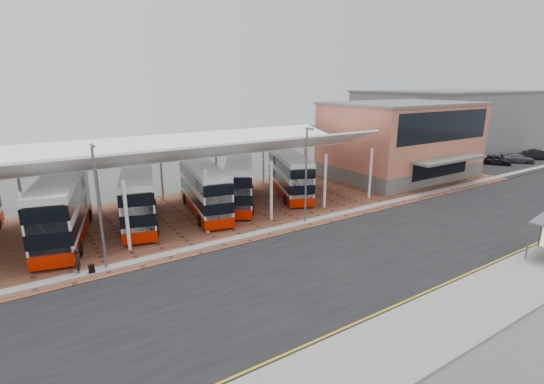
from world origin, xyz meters
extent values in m
plane|color=#4A4D48|center=(0.00, 0.00, 0.00)|extent=(140.00, 140.00, 0.00)
cube|color=black|center=(0.00, -1.00, 0.01)|extent=(120.00, 14.00, 0.02)
cube|color=brown|center=(2.00, 13.00, 0.03)|extent=(72.00, 16.00, 0.06)
cube|color=gray|center=(0.00, -9.00, 0.07)|extent=(120.00, 4.00, 0.14)
cube|color=gray|center=(0.00, 6.20, 0.07)|extent=(120.00, 0.80, 0.14)
cube|color=black|center=(44.00, 10.00, 0.04)|extent=(22.00, 10.00, 0.08)
cube|color=#C19E10|center=(0.00, -7.00, 0.03)|extent=(120.00, 0.12, 0.01)
cube|color=#C19E10|center=(0.00, -6.70, 0.03)|extent=(120.00, 0.12, 0.01)
cylinder|color=white|center=(-18.00, 8.50, 2.60)|extent=(0.26, 0.26, 5.20)
cylinder|color=white|center=(-18.00, 19.50, 2.30)|extent=(0.26, 0.26, 4.60)
cylinder|color=white|center=(-12.00, 8.50, 2.60)|extent=(0.26, 0.26, 5.20)
cylinder|color=white|center=(-12.00, 19.50, 2.30)|extent=(0.26, 0.26, 4.60)
cylinder|color=white|center=(-6.00, 8.50, 2.60)|extent=(0.26, 0.26, 5.20)
cylinder|color=white|center=(-6.00, 19.50, 2.30)|extent=(0.26, 0.26, 4.60)
cylinder|color=white|center=(0.00, 8.50, 2.60)|extent=(0.26, 0.26, 5.20)
cylinder|color=white|center=(0.00, 19.50, 2.30)|extent=(0.26, 0.26, 4.60)
cylinder|color=white|center=(6.00, 8.50, 2.60)|extent=(0.26, 0.26, 5.20)
cylinder|color=white|center=(6.00, 19.50, 2.30)|extent=(0.26, 0.26, 4.60)
cylinder|color=white|center=(12.00, 8.50, 2.60)|extent=(0.26, 0.26, 5.20)
cylinder|color=white|center=(12.00, 19.50, 2.30)|extent=(0.26, 0.26, 4.60)
cube|color=white|center=(-6.00, 10.70, 6.10)|extent=(37.00, 4.95, 1.95)
cube|color=white|center=(-6.00, 16.30, 5.90)|extent=(37.00, 7.12, 1.43)
cube|color=#615E5B|center=(23.00, 14.00, 0.90)|extent=(18.00, 12.00, 1.80)
cube|color=#C16D56|center=(23.00, 14.00, 5.40)|extent=(18.00, 12.00, 7.20)
cube|color=black|center=(23.00, 8.10, 6.80)|extent=(16.00, 0.25, 3.40)
cube|color=black|center=(23.00, 8.10, 2.10)|extent=(10.00, 0.25, 2.20)
cube|color=#615E5B|center=(23.00, 7.00, 3.20)|extent=(11.00, 2.40, 0.25)
cube|color=#615E5B|center=(23.00, 14.00, 9.10)|extent=(18.40, 12.40, 0.30)
cube|color=slate|center=(48.00, 24.00, 5.00)|extent=(30.00, 20.00, 10.00)
cube|color=#615E5B|center=(48.00, 24.00, 10.10)|extent=(30.50, 20.50, 0.30)
cylinder|color=#5D5E64|center=(-14.00, 6.30, 4.00)|extent=(0.16, 0.16, 8.00)
cube|color=#5D5E64|center=(-14.00, 6.00, 8.00)|extent=(0.15, 0.90, 0.15)
cylinder|color=#5D5E64|center=(2.00, 6.30, 4.00)|extent=(0.16, 0.16, 8.00)
cube|color=#5D5E64|center=(2.00, 6.00, 8.00)|extent=(0.15, 0.90, 0.15)
cube|color=silver|center=(-15.51, 13.21, 2.59)|extent=(5.32, 11.90, 4.54)
cube|color=#AE1200|center=(-15.51, 13.21, 0.75)|extent=(5.38, 11.95, 0.95)
cube|color=black|center=(-15.51, 13.21, 2.12)|extent=(5.38, 11.95, 1.00)
cube|color=black|center=(-15.51, 13.21, 3.81)|extent=(5.38, 11.95, 1.00)
cube|color=black|center=(-16.88, 7.62, 2.49)|extent=(2.33, 0.67, 3.80)
cylinder|color=black|center=(-17.68, 9.92, 0.59)|extent=(0.54, 1.09, 1.05)
cylinder|color=black|center=(-15.12, 9.29, 0.59)|extent=(0.54, 1.09, 1.05)
cylinder|color=black|center=(-15.91, 17.13, 0.59)|extent=(0.54, 1.09, 1.05)
cylinder|color=black|center=(-13.35, 16.50, 0.59)|extent=(0.54, 1.09, 1.05)
cube|color=silver|center=(-9.76, 13.88, 2.41)|extent=(5.23, 11.02, 4.21)
cube|color=#AE1200|center=(-9.76, 13.88, 0.70)|extent=(5.28, 11.07, 0.88)
cube|color=black|center=(-9.76, 13.88, 1.97)|extent=(5.28, 11.07, 0.93)
cube|color=black|center=(-9.76, 13.88, 3.53)|extent=(5.28, 11.07, 0.93)
cube|color=black|center=(-11.18, 8.74, 2.31)|extent=(2.15, 0.68, 3.52)
cylinder|color=black|center=(-11.85, 10.89, 0.55)|extent=(0.53, 1.02, 0.98)
cylinder|color=black|center=(-9.50, 10.24, 0.55)|extent=(0.53, 1.02, 0.98)
cylinder|color=black|center=(-10.01, 17.53, 0.55)|extent=(0.53, 1.02, 0.98)
cylinder|color=black|center=(-7.66, 16.87, 0.55)|extent=(0.53, 1.02, 0.98)
cube|color=silver|center=(-4.09, 13.37, 2.36)|extent=(4.29, 10.82, 4.13)
cube|color=#AE1200|center=(-4.09, 13.37, 0.68)|extent=(4.34, 10.87, 0.86)
cube|color=black|center=(-4.09, 13.37, 1.93)|extent=(4.34, 10.87, 0.91)
cube|color=black|center=(-4.09, 13.37, 3.47)|extent=(4.34, 10.87, 0.91)
cube|color=black|center=(-5.05, 8.22, 2.27)|extent=(2.14, 0.49, 3.46)
cylinder|color=black|center=(-5.89, 10.26, 0.54)|extent=(0.44, 0.99, 0.96)
cylinder|color=black|center=(-3.53, 9.82, 0.54)|extent=(0.44, 0.99, 0.96)
cylinder|color=black|center=(-4.65, 16.91, 0.54)|extent=(0.44, 0.99, 0.96)
cylinder|color=black|center=(-2.29, 16.47, 0.54)|extent=(0.44, 0.99, 0.96)
cube|color=silver|center=(-0.14, 13.95, 2.36)|extent=(7.34, 10.34, 4.13)
cube|color=#AE1200|center=(-0.14, 13.95, 0.68)|extent=(7.39, 10.40, 0.86)
cube|color=black|center=(-0.14, 13.95, 1.93)|extent=(7.39, 10.40, 0.91)
cube|color=black|center=(-0.14, 13.95, 3.47)|extent=(7.39, 10.40, 0.91)
cube|color=black|center=(-2.75, 9.41, 2.27)|extent=(1.92, 1.16, 3.45)
cylinder|color=black|center=(-2.87, 11.62, 0.54)|extent=(0.71, 0.97, 0.96)
cylinder|color=black|center=(-0.79, 10.42, 0.54)|extent=(0.71, 0.97, 0.96)
cylinder|color=black|center=(0.50, 17.47, 0.54)|extent=(0.71, 0.97, 0.96)
cylinder|color=black|center=(2.58, 16.28, 0.54)|extent=(0.71, 0.97, 0.96)
cube|color=silver|center=(5.86, 14.06, 2.34)|extent=(6.05, 10.58, 4.08)
cube|color=#AE1200|center=(5.86, 14.06, 0.68)|extent=(6.10, 10.63, 0.85)
cube|color=black|center=(5.86, 14.06, 1.91)|extent=(6.10, 10.63, 0.90)
cube|color=black|center=(5.86, 14.06, 3.43)|extent=(6.10, 10.63, 0.90)
cube|color=black|center=(3.95, 9.25, 2.24)|extent=(2.02, 0.87, 3.42)
cylinder|color=black|center=(3.52, 11.39, 0.53)|extent=(0.60, 0.98, 0.95)
cylinder|color=black|center=(5.73, 10.52, 0.53)|extent=(0.60, 0.98, 0.95)
cylinder|color=black|center=(5.98, 17.60, 0.53)|extent=(0.60, 0.98, 0.95)
cylinder|color=black|center=(8.19, 16.73, 0.53)|extent=(0.60, 0.98, 0.95)
imported|color=black|center=(-15.56, 6.48, 0.89)|extent=(0.42, 0.62, 1.65)
cube|color=black|center=(-14.90, 6.00, 0.36)|extent=(0.35, 0.25, 0.60)
imported|color=black|center=(40.28, 10.73, 0.79)|extent=(3.51, 4.45, 1.42)
imported|color=#484A4E|center=(44.29, 9.65, 0.75)|extent=(4.50, 4.65, 1.34)
imported|color=black|center=(50.00, 9.17, 0.83)|extent=(4.13, 4.54, 1.51)
cylinder|color=#5D5E64|center=(10.01, -7.61, 1.36)|extent=(0.11, 0.11, 2.44)
cylinder|color=#5D5E64|center=(12.72, -7.19, 1.36)|extent=(0.11, 0.11, 2.44)
camera|label=1|loc=(-17.62, -18.74, 11.50)|focal=26.00mm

